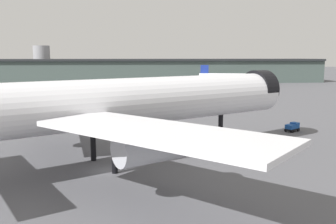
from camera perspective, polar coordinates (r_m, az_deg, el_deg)
The scene contains 6 objects.
ground at distance 52.83m, azimuth -9.89°, elevation -8.94°, with size 900.00×900.00×0.00m, color #56565B.
airliner_near_gate at distance 54.16m, azimuth -7.53°, elevation 1.28°, with size 66.58×59.37×20.36m.
airliner_far_taxiway at distance 195.86m, azimuth 9.82°, elevation 5.30°, with size 38.46×34.21×11.22m.
terminal_building at distance 224.62m, azimuth -4.29°, elevation 6.39°, with size 219.11×47.43×21.83m.
baggage_tug_wing at distance 82.67m, azimuth 18.62°, elevation -2.19°, with size 3.58×3.04×1.85m.
traffic_cone_near_nose at distance 93.41m, azimuth -5.50°, elevation -0.95°, with size 0.58×0.58×0.72m, color #F2600C.
Camera 1 is at (-1.18, -50.40, 15.80)m, focal length 39.57 mm.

